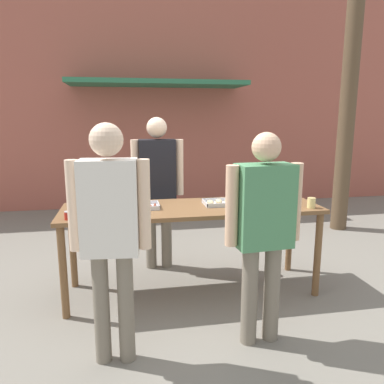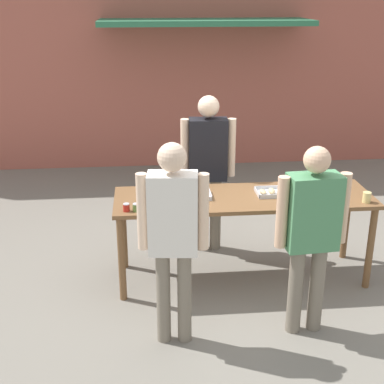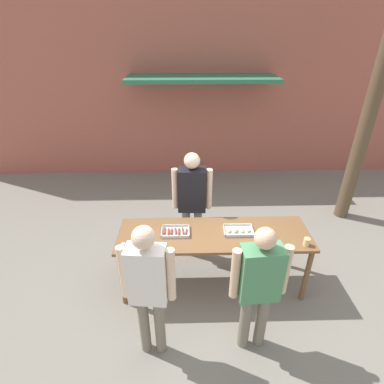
{
  "view_description": "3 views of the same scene",
  "coord_description": "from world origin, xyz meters",
  "px_view_note": "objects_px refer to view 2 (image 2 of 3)",
  "views": [
    {
      "loc": [
        -0.66,
        -3.62,
        1.81
      ],
      "look_at": [
        0.0,
        0.0,
        1.07
      ],
      "focal_mm": 35.0,
      "sensor_mm": 36.0,
      "label": 1
    },
    {
      "loc": [
        -0.99,
        -4.92,
        2.85
      ],
      "look_at": [
        -0.52,
        0.03,
        0.97
      ],
      "focal_mm": 50.0,
      "sensor_mm": 36.0,
      "label": 2
    },
    {
      "loc": [
        -0.38,
        -3.25,
        3.37
      ],
      "look_at": [
        -0.28,
        0.7,
        1.17
      ],
      "focal_mm": 28.0,
      "sensor_mm": 36.0,
      "label": 3
    }
  ],
  "objects_px": {
    "food_tray_sausages": "(192,195)",
    "beer_cup": "(367,197)",
    "condiment_jar_ketchup": "(136,207)",
    "person_server_behind_table": "(208,160)",
    "condiment_jar_mustard": "(126,207)",
    "person_customer_with_cup": "(311,226)",
    "person_customer_holding_hotdog": "(173,227)",
    "food_tray_buns": "(275,192)"
  },
  "relations": [
    {
      "from": "food_tray_buns",
      "to": "person_server_behind_table",
      "type": "bearing_deg",
      "value": 132.29
    },
    {
      "from": "beer_cup",
      "to": "person_customer_with_cup",
      "type": "xyz_separation_m",
      "value": [
        -0.77,
        -0.71,
        0.04
      ]
    },
    {
      "from": "condiment_jar_ketchup",
      "to": "beer_cup",
      "type": "distance_m",
      "value": 2.23
    },
    {
      "from": "person_server_behind_table",
      "to": "person_customer_holding_hotdog",
      "type": "bearing_deg",
      "value": -103.01
    },
    {
      "from": "food_tray_buns",
      "to": "beer_cup",
      "type": "distance_m",
      "value": 0.88
    },
    {
      "from": "condiment_jar_mustard",
      "to": "condiment_jar_ketchup",
      "type": "relative_size",
      "value": 1.0
    },
    {
      "from": "condiment_jar_ketchup",
      "to": "person_customer_with_cup",
      "type": "bearing_deg",
      "value": -25.24
    },
    {
      "from": "food_tray_buns",
      "to": "person_customer_with_cup",
      "type": "distance_m",
      "value": 1.02
    },
    {
      "from": "condiment_jar_mustard",
      "to": "condiment_jar_ketchup",
      "type": "xyz_separation_m",
      "value": [
        0.09,
        -0.01,
        0.0
      ]
    },
    {
      "from": "beer_cup",
      "to": "person_customer_with_cup",
      "type": "bearing_deg",
      "value": -137.61
    },
    {
      "from": "condiment_jar_ketchup",
      "to": "person_server_behind_table",
      "type": "relative_size",
      "value": 0.04
    },
    {
      "from": "food_tray_sausages",
      "to": "food_tray_buns",
      "type": "xyz_separation_m",
      "value": [
        0.85,
        -0.0,
        0.01
      ]
    },
    {
      "from": "beer_cup",
      "to": "person_server_behind_table",
      "type": "xyz_separation_m",
      "value": [
        -1.44,
        0.97,
        0.11
      ]
    },
    {
      "from": "food_tray_buns",
      "to": "condiment_jar_mustard",
      "type": "xyz_separation_m",
      "value": [
        -1.49,
        -0.31,
        0.02
      ]
    },
    {
      "from": "beer_cup",
      "to": "person_server_behind_table",
      "type": "bearing_deg",
      "value": 145.87
    },
    {
      "from": "condiment_jar_mustard",
      "to": "person_customer_with_cup",
      "type": "xyz_separation_m",
      "value": [
        1.55,
        -0.7,
        0.06
      ]
    },
    {
      "from": "person_customer_holding_hotdog",
      "to": "person_customer_with_cup",
      "type": "bearing_deg",
      "value": -171.79
    },
    {
      "from": "person_server_behind_table",
      "to": "person_customer_with_cup",
      "type": "xyz_separation_m",
      "value": [
        0.66,
        -1.68,
        -0.07
      ]
    },
    {
      "from": "person_customer_holding_hotdog",
      "to": "food_tray_buns",
      "type": "bearing_deg",
      "value": -130.24
    },
    {
      "from": "food_tray_sausages",
      "to": "condiment_jar_mustard",
      "type": "relative_size",
      "value": 4.94
    },
    {
      "from": "condiment_jar_mustard",
      "to": "beer_cup",
      "type": "xyz_separation_m",
      "value": [
        2.32,
        0.01,
        0.01
      ]
    },
    {
      "from": "person_server_behind_table",
      "to": "person_customer_holding_hotdog",
      "type": "relative_size",
      "value": 1.02
    },
    {
      "from": "person_server_behind_table",
      "to": "person_customer_with_cup",
      "type": "distance_m",
      "value": 1.81
    },
    {
      "from": "beer_cup",
      "to": "person_customer_with_cup",
      "type": "distance_m",
      "value": 1.05
    },
    {
      "from": "person_server_behind_table",
      "to": "condiment_jar_ketchup",
      "type": "bearing_deg",
      "value": -125.84
    },
    {
      "from": "person_customer_with_cup",
      "to": "beer_cup",
      "type": "bearing_deg",
      "value": -142.18
    },
    {
      "from": "condiment_jar_ketchup",
      "to": "beer_cup",
      "type": "relative_size",
      "value": 0.74
    },
    {
      "from": "person_customer_holding_hotdog",
      "to": "person_customer_with_cup",
      "type": "relative_size",
      "value": 1.04
    },
    {
      "from": "person_customer_holding_hotdog",
      "to": "condiment_jar_mustard",
      "type": "bearing_deg",
      "value": -56.33
    },
    {
      "from": "food_tray_sausages",
      "to": "food_tray_buns",
      "type": "bearing_deg",
      "value": -0.06
    },
    {
      "from": "condiment_jar_ketchup",
      "to": "person_server_behind_table",
      "type": "distance_m",
      "value": 1.28
    },
    {
      "from": "condiment_jar_mustard",
      "to": "person_customer_with_cup",
      "type": "height_order",
      "value": "person_customer_with_cup"
    },
    {
      "from": "food_tray_buns",
      "to": "condiment_jar_mustard",
      "type": "height_order",
      "value": "condiment_jar_mustard"
    },
    {
      "from": "condiment_jar_mustard",
      "to": "person_customer_holding_hotdog",
      "type": "distance_m",
      "value": 0.85
    },
    {
      "from": "food_tray_sausages",
      "to": "beer_cup",
      "type": "height_order",
      "value": "beer_cup"
    },
    {
      "from": "condiment_jar_mustard",
      "to": "person_customer_with_cup",
      "type": "relative_size",
      "value": 0.05
    },
    {
      "from": "beer_cup",
      "to": "condiment_jar_ketchup",
      "type": "bearing_deg",
      "value": -179.54
    },
    {
      "from": "condiment_jar_ketchup",
      "to": "person_customer_with_cup",
      "type": "distance_m",
      "value": 1.61
    },
    {
      "from": "beer_cup",
      "to": "person_customer_with_cup",
      "type": "relative_size",
      "value": 0.06
    },
    {
      "from": "food_tray_buns",
      "to": "person_customer_holding_hotdog",
      "type": "distance_m",
      "value": 1.53
    },
    {
      "from": "condiment_jar_ketchup",
      "to": "person_customer_holding_hotdog",
      "type": "distance_m",
      "value": 0.8
    },
    {
      "from": "person_customer_with_cup",
      "to": "food_tray_buns",
      "type": "bearing_deg",
      "value": -91.44
    }
  ]
}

